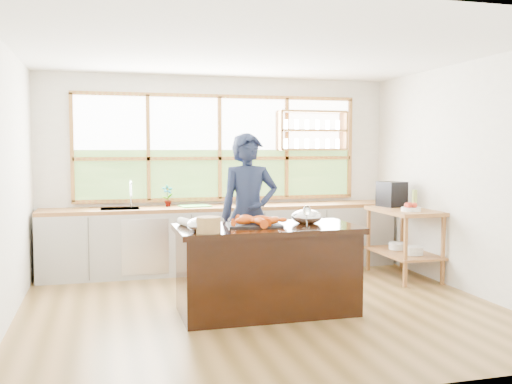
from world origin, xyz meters
name	(u,v)px	position (x,y,z in m)	size (l,w,h in m)	color
ground_plane	(262,307)	(0.00, 0.00, 0.00)	(5.00, 5.00, 0.00)	olive
room_shell	(252,143)	(0.02, 0.51, 1.75)	(5.02, 4.52, 2.71)	white
back_counter	(223,238)	(-0.02, 1.94, 0.45)	(4.90, 0.63, 0.90)	#A9A69F
right_shelf_unit	(404,232)	(2.19, 0.89, 0.60)	(0.62, 1.10, 0.90)	#A47030
island	(267,269)	(0.00, -0.20, 0.45)	(1.85, 0.90, 0.90)	black
cook	(249,215)	(-0.01, 0.52, 0.93)	(0.68, 0.45, 1.86)	#171F39
potted_plant	(167,196)	(-0.77, 2.00, 1.05)	(0.16, 0.11, 0.30)	slate
cutting_board	(195,206)	(-0.41, 1.94, 0.91)	(0.40, 0.30, 0.01)	#5ACC4D
espresso_machine	(392,194)	(2.19, 1.24, 1.07)	(0.30, 0.32, 0.34)	black
wine_bottle	(415,200)	(2.24, 0.74, 1.03)	(0.07, 0.07, 0.27)	#89A64B
fruit_bowl	(411,208)	(2.14, 0.65, 0.94)	(0.24, 0.24, 0.11)	white
slate_board	(254,225)	(-0.12, -0.14, 0.91)	(0.55, 0.40, 0.02)	black
lobster_pile	(257,220)	(-0.10, -0.17, 0.96)	(0.52, 0.48, 0.08)	#E74C0C
mixing_bowl_left	(203,225)	(-0.70, -0.40, 0.96)	(0.31, 0.31, 0.15)	silver
mixing_bowl_right	(306,217)	(0.47, -0.09, 0.97)	(0.32, 0.32, 0.16)	silver
wine_glass	(307,212)	(0.35, -0.42, 1.06)	(0.08, 0.08, 0.22)	white
wicker_basket	(208,225)	(-0.66, -0.50, 0.97)	(0.23, 0.23, 0.15)	tan
parchment_roll	(186,222)	(-0.80, -0.01, 0.94)	(0.08, 0.08, 0.30)	silver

